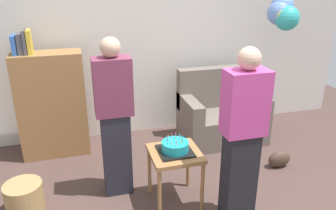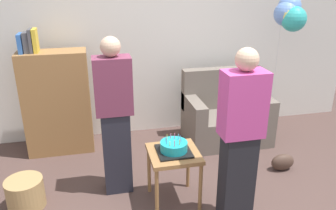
% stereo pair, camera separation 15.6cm
% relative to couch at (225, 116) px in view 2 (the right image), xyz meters
% --- Properties ---
extents(wall_back, '(6.00, 0.10, 2.70)m').
position_rel_couch_xyz_m(wall_back, '(-0.89, 0.58, 1.01)').
color(wall_back, silver).
rests_on(wall_back, ground_plane).
extents(couch, '(1.10, 0.70, 0.96)m').
position_rel_couch_xyz_m(couch, '(0.00, 0.00, 0.00)').
color(couch, '#6B6056').
rests_on(couch, ground_plane).
extents(bookshelf, '(0.80, 0.36, 1.57)m').
position_rel_couch_xyz_m(bookshelf, '(-2.18, 0.18, 0.33)').
color(bookshelf, olive).
rests_on(bookshelf, ground_plane).
extents(side_table, '(0.48, 0.48, 0.56)m').
position_rel_couch_xyz_m(side_table, '(-1.01, -1.18, 0.14)').
color(side_table, olive).
rests_on(side_table, ground_plane).
extents(birthday_cake, '(0.32, 0.32, 0.17)m').
position_rel_couch_xyz_m(birthday_cake, '(-1.01, -1.18, 0.27)').
color(birthday_cake, black).
rests_on(birthday_cake, side_table).
extents(person_blowing_candles, '(0.36, 0.22, 1.63)m').
position_rel_couch_xyz_m(person_blowing_candles, '(-1.53, -0.85, 0.49)').
color(person_blowing_candles, '#23232D').
rests_on(person_blowing_candles, ground_plane).
extents(person_holding_cake, '(0.36, 0.22, 1.63)m').
position_rel_couch_xyz_m(person_holding_cake, '(-0.53, -1.58, 0.49)').
color(person_holding_cake, black).
rests_on(person_holding_cake, ground_plane).
extents(wicker_basket, '(0.36, 0.36, 0.30)m').
position_rel_couch_xyz_m(wicker_basket, '(-2.45, -0.95, -0.19)').
color(wicker_basket, '#A88451').
rests_on(wicker_basket, ground_plane).
extents(handbag, '(0.28, 0.14, 0.20)m').
position_rel_couch_xyz_m(handbag, '(0.37, -0.90, -0.24)').
color(handbag, '#473328').
rests_on(handbag, ground_plane).
extents(balloon_bunch, '(0.36, 0.43, 1.91)m').
position_rel_couch_xyz_m(balloon_bunch, '(0.72, -0.09, 1.35)').
color(balloon_bunch, silver).
rests_on(balloon_bunch, ground_plane).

